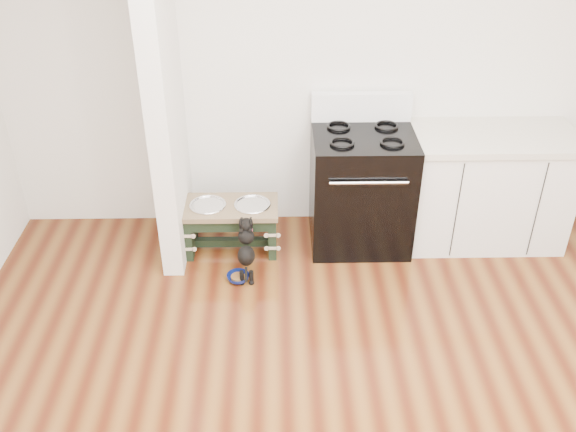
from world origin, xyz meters
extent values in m
plane|color=silver|center=(0.00, 2.50, 1.35)|extent=(5.00, 0.00, 5.00)
cube|color=silver|center=(-1.18, 2.10, 1.35)|extent=(0.15, 0.80, 2.70)
cube|color=black|center=(0.25, 2.15, 0.46)|extent=(0.76, 0.65, 0.92)
cube|color=black|center=(0.25, 1.84, 0.40)|extent=(0.58, 0.02, 0.50)
cylinder|color=silver|center=(0.25, 1.80, 0.72)|extent=(0.56, 0.02, 0.02)
cube|color=white|center=(0.25, 2.43, 1.03)|extent=(0.76, 0.08, 0.22)
torus|color=black|center=(0.07, 2.01, 0.93)|extent=(0.18, 0.18, 0.02)
torus|color=black|center=(0.43, 2.01, 0.93)|extent=(0.18, 0.18, 0.02)
torus|color=black|center=(0.07, 2.29, 0.93)|extent=(0.18, 0.18, 0.02)
torus|color=black|center=(0.43, 2.29, 0.93)|extent=(0.18, 0.18, 0.02)
cube|color=silver|center=(1.23, 2.18, 0.43)|extent=(1.20, 0.60, 0.86)
cube|color=beige|center=(1.23, 2.18, 0.89)|extent=(1.24, 0.64, 0.05)
cube|color=black|center=(1.23, 1.92, 0.05)|extent=(1.20, 0.06, 0.10)
cube|color=black|center=(-1.08, 2.05, 0.18)|extent=(0.06, 0.35, 0.36)
cube|color=black|center=(-0.44, 2.05, 0.18)|extent=(0.06, 0.35, 0.36)
cube|color=black|center=(-0.76, 1.89, 0.31)|extent=(0.58, 0.03, 0.09)
cube|color=black|center=(-0.76, 2.05, 0.06)|extent=(0.58, 0.06, 0.06)
cube|color=brown|center=(-0.76, 2.05, 0.38)|extent=(0.73, 0.39, 0.04)
cylinder|color=silver|center=(-0.93, 2.05, 0.38)|extent=(0.25, 0.25, 0.04)
cylinder|color=silver|center=(-0.59, 2.05, 0.38)|extent=(0.25, 0.25, 0.04)
torus|color=silver|center=(-0.93, 2.05, 0.40)|extent=(0.28, 0.28, 0.02)
torus|color=silver|center=(-0.59, 2.05, 0.40)|extent=(0.28, 0.28, 0.02)
cylinder|color=black|center=(-0.66, 1.60, 0.05)|extent=(0.03, 0.03, 0.11)
cylinder|color=black|center=(-0.59, 1.60, 0.05)|extent=(0.03, 0.03, 0.11)
sphere|color=black|center=(-0.66, 1.59, 0.01)|extent=(0.04, 0.04, 0.04)
sphere|color=black|center=(-0.59, 1.59, 0.01)|extent=(0.04, 0.04, 0.04)
ellipsoid|color=black|center=(-0.63, 1.67, 0.20)|extent=(0.13, 0.30, 0.26)
sphere|color=black|center=(-0.63, 1.76, 0.30)|extent=(0.12, 0.12, 0.12)
sphere|color=black|center=(-0.63, 1.80, 0.38)|extent=(0.10, 0.10, 0.10)
sphere|color=black|center=(-0.66, 1.87, 0.38)|extent=(0.04, 0.04, 0.04)
sphere|color=black|center=(-0.59, 1.87, 0.38)|extent=(0.04, 0.04, 0.04)
cylinder|color=black|center=(-0.63, 1.55, 0.11)|extent=(0.02, 0.08, 0.10)
torus|color=#E94467|center=(-0.63, 1.78, 0.34)|extent=(0.10, 0.06, 0.09)
imported|color=#0C1754|center=(-0.69, 1.63, 0.03)|extent=(0.20, 0.20, 0.05)
cylinder|color=brown|center=(-0.69, 1.63, 0.03)|extent=(0.11, 0.11, 0.02)
camera|label=1|loc=(-0.40, -2.11, 2.95)|focal=40.00mm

